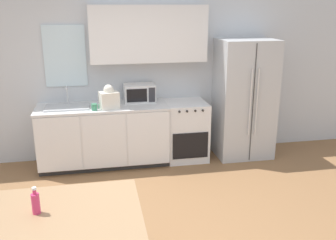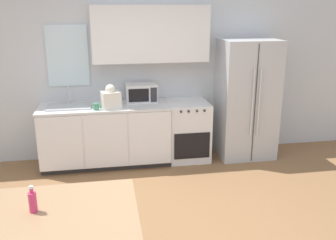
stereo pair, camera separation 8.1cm
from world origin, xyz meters
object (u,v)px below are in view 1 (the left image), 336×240
object	(u,v)px
microwave	(139,93)
coffee_mug	(95,107)
refrigerator	(244,99)
dining_table	(61,225)
drink_bottle	(36,203)
oven_range	(186,130)

from	to	relation	value
microwave	coffee_mug	bearing A→B (deg)	-151.26
microwave	refrigerator	bearing A→B (deg)	-5.12
microwave	dining_table	world-z (taller)	microwave
dining_table	drink_bottle	bearing A→B (deg)	162.55
refrigerator	microwave	bearing A→B (deg)	174.88
oven_range	coffee_mug	distance (m)	1.45
refrigerator	dining_table	size ratio (longest dim) A/B	1.46
coffee_mug	drink_bottle	xyz separation A→B (m)	(-0.46, -2.37, -0.10)
dining_table	drink_bottle	xyz separation A→B (m)	(-0.17, 0.05, 0.18)
microwave	drink_bottle	bearing A→B (deg)	-112.19
refrigerator	drink_bottle	xyz separation A→B (m)	(-2.70, -2.58, -0.05)
dining_table	drink_bottle	size ratio (longest dim) A/B	5.67
dining_table	oven_range	bearing A→B (deg)	58.64
microwave	oven_range	bearing A→B (deg)	-10.11
coffee_mug	refrigerator	bearing A→B (deg)	5.51
oven_range	drink_bottle	xyz separation A→B (m)	(-1.79, -2.60, 0.41)
coffee_mug	drink_bottle	size ratio (longest dim) A/B	0.50
drink_bottle	oven_range	bearing A→B (deg)	55.46
microwave	coffee_mug	distance (m)	0.75
oven_range	microwave	bearing A→B (deg)	169.89
refrigerator	drink_bottle	distance (m)	3.74
oven_range	coffee_mug	xyz separation A→B (m)	(-1.34, -0.24, 0.50)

